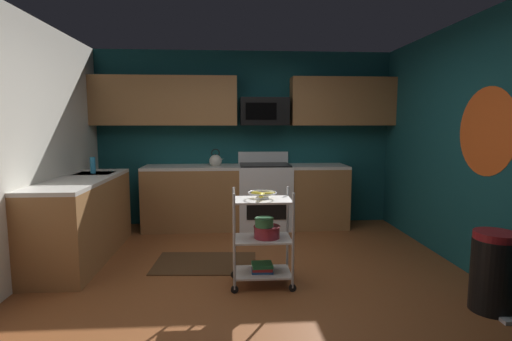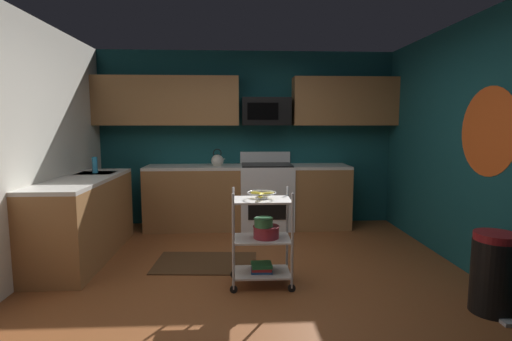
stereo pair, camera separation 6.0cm
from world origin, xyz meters
name	(u,v)px [view 1 (the left image)]	position (x,y,z in m)	size (l,w,h in m)	color
floor	(255,287)	(0.00, 0.00, -0.02)	(4.40, 4.80, 0.04)	brown
wall_back	(245,139)	(0.00, 2.43, 1.30)	(4.52, 0.06, 2.60)	#14474C
wall_left	(0,150)	(-2.23, 0.00, 1.30)	(0.06, 4.80, 2.60)	silver
wall_right	(490,148)	(2.23, 0.00, 1.30)	(0.06, 4.80, 2.60)	#14474C
wall_flower_decal	(486,132)	(2.20, 0.02, 1.45)	(0.85, 0.85, 0.00)	#E5591E
counter_run	(192,204)	(-0.74, 1.63, 0.46)	(3.68, 2.44, 0.92)	#9E6B3D
oven_range	(265,195)	(0.27, 2.10, 0.48)	(0.76, 0.65, 1.10)	white
upper_cabinets	(241,101)	(-0.06, 2.23, 1.85)	(4.40, 0.33, 0.70)	#9E6B3D
microwave	(264,112)	(0.27, 2.21, 1.70)	(0.70, 0.39, 0.40)	black
rolling_cart	(262,238)	(0.07, 0.02, 0.45)	(0.60, 0.37, 0.91)	silver
fruit_bowl	(262,194)	(0.07, 0.02, 0.88)	(0.27, 0.27, 0.07)	silver
mixing_bowl_large	(267,231)	(0.11, 0.02, 0.52)	(0.25, 0.25, 0.11)	maroon
mixing_bowl_small	(264,222)	(0.08, -0.01, 0.62)	(0.18, 0.18, 0.08)	#387F4C
book_stack	(262,267)	(0.07, 0.02, 0.17)	(0.21, 0.18, 0.08)	#1E4C8C
kettle	(216,160)	(-0.44, 2.10, 1.00)	(0.21, 0.18, 0.26)	beige
dish_soap_bottle	(93,165)	(-1.91, 1.32, 1.02)	(0.06, 0.06, 0.20)	#2D8CBF
trash_can	(493,272)	(1.90, -0.62, 0.33)	(0.34, 0.42, 0.66)	black
floor_rug	(205,263)	(-0.51, 0.61, 0.01)	(1.10, 0.70, 0.01)	#472D19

